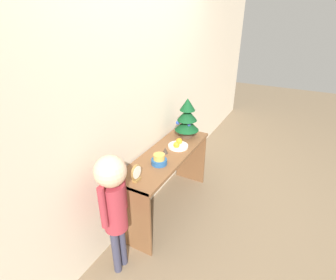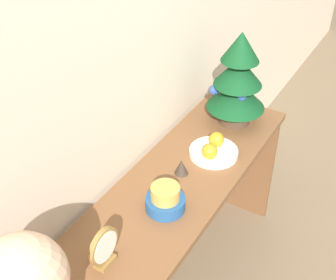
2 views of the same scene
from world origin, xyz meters
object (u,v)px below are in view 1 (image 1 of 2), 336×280
Objects in this scene: child_figure at (113,198)px; mini_tree at (187,118)px; desk_clock at (136,173)px; figurine at (165,150)px; fruit_bowl at (178,145)px; singing_bowl at (159,160)px.

mini_tree is at bearing -0.10° from child_figure.
figurine is (0.52, 0.01, -0.04)m from desk_clock.
desk_clock is at bearing 176.55° from fruit_bowl.
singing_bowl is 0.32m from desk_clock.
fruit_bowl is at bearing -1.15° from singing_bowl.
singing_bowl is at bearing -166.66° from figurine.
singing_bowl is 0.63m from child_figure.
desk_clock is at bearing 179.37° from mini_tree.
mini_tree is 7.28× the size of figurine.
child_figure is (-0.31, -0.01, -0.03)m from desk_clock.
fruit_bowl is 1.40× the size of singing_bowl.
figurine is (-0.18, 0.06, 0.01)m from fruit_bowl.
mini_tree is 0.34m from fruit_bowl.
singing_bowl is at bearing -2.37° from child_figure.
mini_tree reaches higher than desk_clock.
fruit_bowl is 0.18m from figurine.
desk_clock is (-0.98, 0.01, -0.14)m from mini_tree.
mini_tree is at bearing 2.05° from singing_bowl.
mini_tree is at bearing 6.35° from fruit_bowl.
singing_bowl is (-0.66, -0.02, -0.18)m from mini_tree.
desk_clock is (-0.70, 0.04, 0.05)m from fruit_bowl.
mini_tree is 2.15× the size of fruit_bowl.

